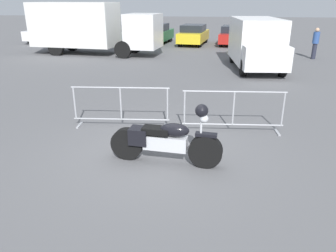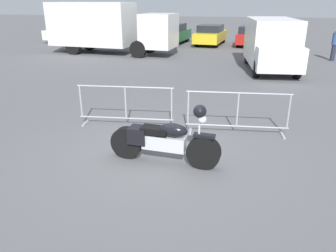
{
  "view_description": "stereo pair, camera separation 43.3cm",
  "coord_description": "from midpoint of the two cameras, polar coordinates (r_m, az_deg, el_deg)",
  "views": [
    {
      "loc": [
        1.1,
        -6.32,
        3.14
      ],
      "look_at": [
        0.23,
        0.04,
        0.65
      ],
      "focal_mm": 35.0,
      "sensor_mm": 36.0,
      "label": 1
    },
    {
      "loc": [
        1.53,
        -6.25,
        3.14
      ],
      "look_at": [
        0.23,
        0.04,
        0.65
      ],
      "focal_mm": 35.0,
      "sensor_mm": 36.0,
      "label": 2
    }
  ],
  "objects": [
    {
      "name": "ground_plane",
      "position": [
        7.15,
        -3.62,
        -4.91
      ],
      "size": [
        120.0,
        120.0,
        0.0
      ],
      "primitive_type": "plane",
      "color": "#5B5B5E"
    },
    {
      "name": "motorcycle",
      "position": [
        6.58,
        -2.36,
        -2.51
      ],
      "size": [
        2.31,
        0.44,
        1.31
      ],
      "rotation": [
        0.0,
        0.0,
        -0.09
      ],
      "color": "black",
      "rests_on": "ground"
    },
    {
      "name": "crowd_barrier_near",
      "position": [
        8.59,
        -9.65,
        3.4
      ],
      "size": [
        2.51,
        0.64,
        1.07
      ],
      "rotation": [
        0.0,
        0.0,
        0.08
      ],
      "color": "#9EA0A5",
      "rests_on": "ground"
    },
    {
      "name": "crowd_barrier_far",
      "position": [
        8.22,
        9.83,
        2.57
      ],
      "size": [
        2.51,
        0.64,
        1.07
      ],
      "rotation": [
        0.0,
        0.0,
        0.08
      ],
      "color": "#9EA0A5",
      "rests_on": "ground"
    },
    {
      "name": "box_truck",
      "position": [
        20.94,
        -14.23,
        16.49
      ],
      "size": [
        7.89,
        3.0,
        2.98
      ],
      "rotation": [
        0.0,
        0.0,
        -0.1
      ],
      "color": "silver",
      "rests_on": "ground"
    },
    {
      "name": "delivery_van",
      "position": [
        16.52,
        14.36,
        13.99
      ],
      "size": [
        2.4,
        5.16,
        2.31
      ],
      "rotation": [
        0.0,
        0.0,
        -1.48
      ],
      "color": "white",
      "rests_on": "ground"
    },
    {
      "name": "parked_car_white",
      "position": [
        28.19,
        -20.57,
        15.03
      ],
      "size": [
        2.23,
        4.42,
        1.44
      ],
      "rotation": [
        0.0,
        0.0,
        1.45
      ],
      "color": "white",
      "rests_on": "ground"
    },
    {
      "name": "parked_car_black",
      "position": [
        26.92,
        -15.13,
        15.49
      ],
      "size": [
        2.37,
        4.7,
        1.53
      ],
      "rotation": [
        0.0,
        0.0,
        1.45
      ],
      "color": "black",
      "rests_on": "ground"
    },
    {
      "name": "parked_car_silver",
      "position": [
        26.17,
        -8.98,
        15.68
      ],
      "size": [
        2.21,
        4.39,
        1.43
      ],
      "rotation": [
        0.0,
        0.0,
        1.45
      ],
      "color": "#B7BABF",
      "rests_on": "ground"
    },
    {
      "name": "parked_car_green",
      "position": [
        25.37,
        -2.69,
        15.77
      ],
      "size": [
        2.26,
        4.47,
        1.46
      ],
      "rotation": [
        0.0,
        0.0,
        1.45
      ],
      "color": "#236B38",
      "rests_on": "ground"
    },
    {
      "name": "parked_car_yellow",
      "position": [
        24.98,
        3.95,
        15.62
      ],
      "size": [
        2.2,
        4.36,
        1.42
      ],
      "rotation": [
        0.0,
        0.0,
        1.45
      ],
      "color": "yellow",
      "rests_on": "ground"
    },
    {
      "name": "parked_car_red",
      "position": [
        25.14,
        10.68,
        15.28
      ],
      "size": [
        2.11,
        4.19,
        1.36
      ],
      "rotation": [
        0.0,
        0.0,
        1.45
      ],
      "color": "#B21E19",
      "rests_on": "ground"
    },
    {
      "name": "pedestrian",
      "position": [
        20.29,
        23.73,
        13.22
      ],
      "size": [
        0.48,
        0.48,
        1.69
      ],
      "rotation": [
        0.0,
        0.0,
        5.4
      ],
      "color": "#262838",
      "rests_on": "ground"
    },
    {
      "name": "planter_island",
      "position": [
        21.11,
        14.58,
        13.2
      ],
      "size": [
        3.77,
        3.77,
        1.23
      ],
      "color": "#ADA89E",
      "rests_on": "ground"
    }
  ]
}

